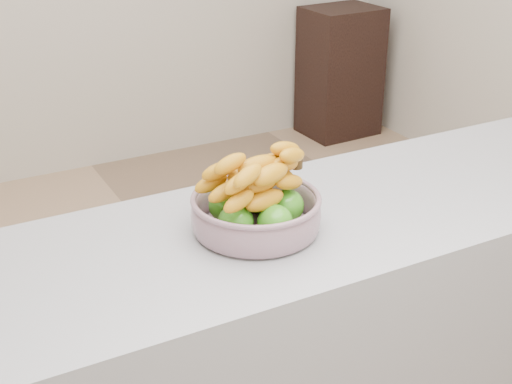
# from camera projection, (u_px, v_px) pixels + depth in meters

# --- Properties ---
(ground) EXTENTS (4.00, 4.00, 0.00)m
(ground) POSITION_uv_depth(u_px,v_px,m) (241.00, 345.00, 2.74)
(ground) COLOR #A08062
(ground) RESTS_ON ground
(counter) EXTENTS (2.00, 0.60, 0.90)m
(counter) POSITION_uv_depth(u_px,v_px,m) (349.00, 347.00, 2.01)
(counter) COLOR #9899A0
(counter) RESTS_ON ground
(cabinet) EXTENTS (0.48, 0.39, 0.84)m
(cabinet) POSITION_uv_depth(u_px,v_px,m) (340.00, 72.00, 4.69)
(cabinet) COLOR black
(cabinet) RESTS_ON ground
(fruit_bowl) EXTENTS (0.31, 0.31, 0.19)m
(fruit_bowl) POSITION_uv_depth(u_px,v_px,m) (256.00, 207.00, 1.66)
(fruit_bowl) COLOR #909CAD
(fruit_bowl) RESTS_ON counter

